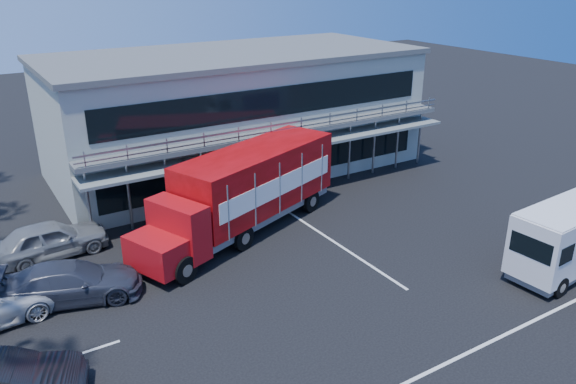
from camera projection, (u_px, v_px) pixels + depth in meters
ground at (338, 282)px, 23.01m from camera, size 120.00×120.00×0.00m
building at (235, 111)px, 34.89m from camera, size 22.40×12.00×7.30m
red_truck at (246, 189)px, 26.75m from camera, size 11.86×6.75×3.94m
white_van at (572, 236)px, 23.31m from camera, size 6.37×2.56×3.05m
parked_car_b at (0, 383)px, 16.26m from camera, size 4.98×2.98×1.55m
parked_car_d at (71, 282)px, 21.49m from camera, size 5.64×3.51×1.52m
parked_car_e at (50, 240)px, 24.72m from camera, size 5.03×2.35×1.66m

